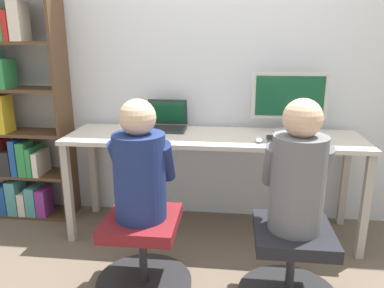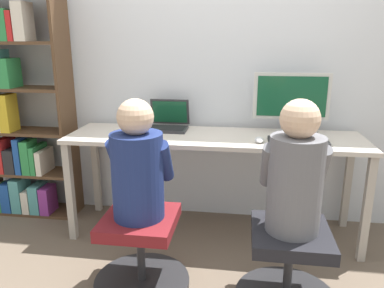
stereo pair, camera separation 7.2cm
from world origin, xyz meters
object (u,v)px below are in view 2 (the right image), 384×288
object	(u,v)px
office_chair_right	(141,251)
bookshelf	(13,116)
desktop_monitor	(291,101)
keyboard	(298,141)
office_chair_left	(288,267)
person_at_monitor	(296,174)
laptop	(168,123)
person_at_laptop	(138,166)

from	to	relation	value
office_chair_right	bookshelf	size ratio (longest dim) A/B	0.32
desktop_monitor	bookshelf	size ratio (longest dim) A/B	0.31
desktop_monitor	office_chair_right	distance (m)	1.47
bookshelf	desktop_monitor	bearing A→B (deg)	0.96
keyboard	office_chair_left	size ratio (longest dim) A/B	0.69
office_chair_right	person_at_monitor	size ratio (longest dim) A/B	0.82
laptop	office_chair_right	size ratio (longest dim) A/B	0.53
person_at_monitor	bookshelf	distance (m)	2.27
desktop_monitor	bookshelf	world-z (taller)	bookshelf
desktop_monitor	bookshelf	xyz separation A→B (m)	(-2.16, -0.04, -0.17)
person_at_laptop	bookshelf	size ratio (longest dim) A/B	0.39
person_at_laptop	bookshelf	distance (m)	1.50
person_at_laptop	person_at_monitor	bearing A→B (deg)	-2.57
desktop_monitor	office_chair_left	bearing A→B (deg)	-93.74
desktop_monitor	keyboard	size ratio (longest dim) A/B	1.38
office_chair_left	bookshelf	world-z (taller)	bookshelf
desktop_monitor	person_at_laptop	distance (m)	1.27
laptop	bookshelf	xyz separation A→B (m)	(-1.26, -0.03, 0.02)
desktop_monitor	office_chair_left	xyz separation A→B (m)	(-0.06, -0.90, -0.77)
desktop_monitor	laptop	bearing A→B (deg)	-179.67
office_chair_left	office_chair_right	bearing A→B (deg)	177.42
keyboard	person_at_monitor	bearing A→B (deg)	-98.18
office_chair_right	person_at_laptop	xyz separation A→B (m)	(-0.00, 0.00, 0.53)
office_chair_right	desktop_monitor	bearing A→B (deg)	43.49
keyboard	desktop_monitor	bearing A→B (deg)	96.90
keyboard	office_chair_left	bearing A→B (deg)	-98.11
office_chair_right	bookshelf	world-z (taller)	bookshelf
office_chair_right	person_at_monitor	xyz separation A→B (m)	(0.85, -0.03, 0.54)
laptop	keyboard	world-z (taller)	laptop
desktop_monitor	laptop	distance (m)	0.93
keyboard	bookshelf	size ratio (longest dim) A/B	0.22
keyboard	office_chair_right	bearing A→B (deg)	-147.54
keyboard	person_at_monitor	size ratio (longest dim) A/B	0.56
office_chair_left	person_at_laptop	xyz separation A→B (m)	(-0.85, 0.04, 0.53)
person_at_monitor	keyboard	bearing A→B (deg)	81.82
office_chair_left	office_chair_right	world-z (taller)	same
person_at_monitor	bookshelf	world-z (taller)	bookshelf
desktop_monitor	keyboard	world-z (taller)	desktop_monitor
laptop	person_at_laptop	distance (m)	0.85
laptop	office_chair_left	world-z (taller)	laptop
desktop_monitor	person_at_laptop	xyz separation A→B (m)	(-0.90, -0.85, -0.25)
keyboard	person_at_monitor	distance (m)	0.63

